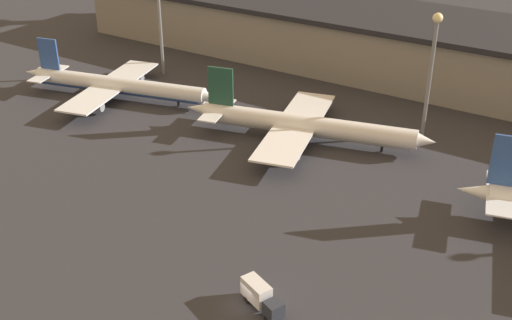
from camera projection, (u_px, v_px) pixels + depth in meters
ground at (243, 306)px, 79.13m from camera, size 600.00×600.00×0.00m
terminal_building at (462, 56)px, 141.30m from camera, size 196.45×29.50×13.93m
airplane_0 at (116, 85)px, 136.74m from camera, size 45.39×31.88×11.63m
airplane_1 at (304, 125)px, 118.35m from camera, size 46.61×33.03×12.52m
service_vehicle_1 at (261, 296)px, 77.90m from camera, size 6.93×4.45×3.31m
lamp_post_0 at (160, 16)px, 145.00m from camera, size 1.80×1.80×21.02m
lamp_post_1 at (432, 60)px, 114.34m from camera, size 1.80×1.80×23.66m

